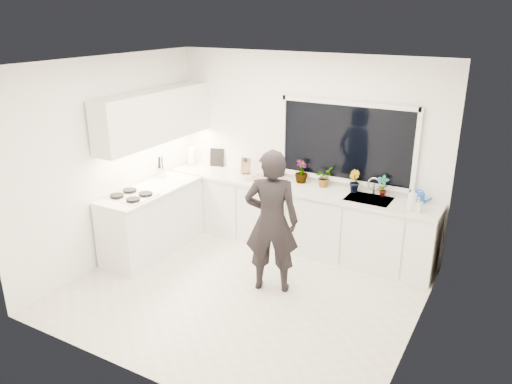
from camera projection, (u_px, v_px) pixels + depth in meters
The scene contains 25 objects.
floor at pixel (242, 292), 6.07m from camera, with size 4.00×3.50×0.02m, color beige.
wall_back at pixel (306, 151), 7.05m from camera, with size 4.00×0.02×2.70m, color white.
wall_left at pixel (110, 161), 6.54m from camera, with size 0.02×3.50×2.70m, color white.
wall_right at pixel (425, 221), 4.68m from camera, with size 0.02×3.50×2.70m, color white.
ceiling at pixel (240, 62), 5.14m from camera, with size 4.00×3.50×0.02m, color white.
window at pixel (346, 143), 6.67m from camera, with size 1.80×0.02×1.00m, color black.
base_cabinets_back at pixel (294, 217), 7.11m from camera, with size 3.92×0.58×0.88m, color white.
base_cabinets_left at pixel (153, 221), 6.98m from camera, with size 0.58×1.60×0.88m, color white.
countertop_back at pixel (295, 187), 6.94m from camera, with size 3.94×0.62×0.04m, color silver.
countertop_left at pixel (150, 190), 6.82m from camera, with size 0.62×1.60×0.04m, color silver.
upper_cabinets at pixel (156, 116), 6.84m from camera, with size 0.34×2.10×0.70m, color white.
sink at pixel (368, 202), 6.47m from camera, with size 0.58×0.42×0.14m, color silver.
faucet at pixel (374, 186), 6.58m from camera, with size 0.03×0.03×0.22m, color silver.
stovetop at pixel (131, 195), 6.53m from camera, with size 0.56×0.48×0.03m, color black.
person at pixel (272, 222), 5.85m from camera, with size 0.64×0.42×1.76m, color black.
pizza_tray at pixel (266, 180), 7.12m from camera, with size 0.50×0.37×0.03m, color silver.
pizza at pixel (266, 179), 7.11m from camera, with size 0.46×0.33×0.01m, color red.
watering_can at pixel (419, 198), 6.29m from camera, with size 0.14×0.14×0.13m, color blue.
paper_towel_roll at pixel (192, 157), 7.84m from camera, with size 0.11×0.11×0.26m, color white.
knife_block at pixel (246, 166), 7.43m from camera, with size 0.13×0.10×0.22m, color #925D43.
utensil_crock at pixel (161, 172), 7.24m from camera, with size 0.13×0.13×0.16m, color #B4B5B9.
picture_frame_large at pixel (217, 157), 7.77m from camera, with size 0.22×0.02×0.28m, color black.
picture_frame_small at pixel (275, 166), 7.29m from camera, with size 0.25×0.02×0.30m, color black.
herb_plants at pixel (329, 177), 6.83m from camera, with size 1.34×0.25×0.33m.
soap_bottles at pixel (414, 200), 6.01m from camera, with size 0.21×0.16×0.31m.
Camera 1 is at (2.75, -4.52, 3.21)m, focal length 35.00 mm.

